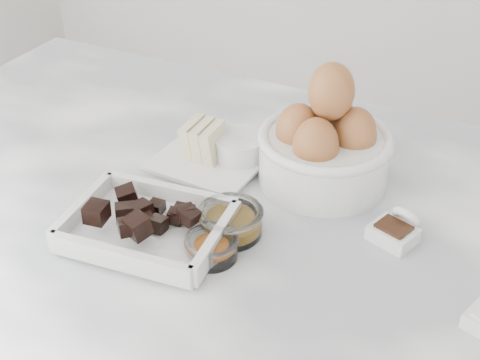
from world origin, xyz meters
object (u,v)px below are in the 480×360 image
at_px(chocolate_dish, 147,223).
at_px(honey_bowl, 231,221).
at_px(sugar_ramekin, 240,149).
at_px(butter_plate, 211,152).
at_px(egg_bowl, 325,145).
at_px(vanilla_spoon, 396,229).
at_px(zest_bowl, 211,247).

height_order(chocolate_dish, honey_bowl, chocolate_dish).
relative_size(sugar_ramekin, honey_bowl, 0.90).
xyz_separation_m(chocolate_dish, butter_plate, (-0.01, 0.19, -0.00)).
bearing_deg(butter_plate, chocolate_dish, -86.85).
relative_size(egg_bowl, vanilla_spoon, 2.42).
height_order(sugar_ramekin, honey_bowl, sugar_ramekin).
bearing_deg(vanilla_spoon, honey_bowl, -156.67).
relative_size(chocolate_dish, butter_plate, 1.32).
bearing_deg(honey_bowl, zest_bowl, -89.67).
bearing_deg(zest_bowl, butter_plate, 118.45).
xyz_separation_m(sugar_ramekin, egg_bowl, (0.13, 0.01, 0.03)).
relative_size(egg_bowl, zest_bowl, 2.81).
xyz_separation_m(egg_bowl, zest_bowl, (-0.06, -0.22, -0.04)).
distance_m(egg_bowl, honey_bowl, 0.18).
distance_m(egg_bowl, vanilla_spoon, 0.16).
bearing_deg(vanilla_spoon, zest_bowl, -144.88).
xyz_separation_m(chocolate_dish, honey_bowl, (0.09, 0.05, -0.00)).
relative_size(chocolate_dish, vanilla_spoon, 2.74).
bearing_deg(butter_plate, egg_bowl, 11.05).
relative_size(zest_bowl, vanilla_spoon, 0.86).
xyz_separation_m(honey_bowl, zest_bowl, (0.00, -0.05, -0.00)).
relative_size(honey_bowl, vanilla_spoon, 1.09).
height_order(zest_bowl, vanilla_spoon, vanilla_spoon).
height_order(chocolate_dish, vanilla_spoon, chocolate_dish).
height_order(chocolate_dish, zest_bowl, chocolate_dish).
height_order(egg_bowl, vanilla_spoon, egg_bowl).
relative_size(sugar_ramekin, egg_bowl, 0.41).
xyz_separation_m(sugar_ramekin, honey_bowl, (0.06, -0.16, -0.01)).
bearing_deg(vanilla_spoon, sugar_ramekin, 164.46).
distance_m(chocolate_dish, sugar_ramekin, 0.21).
relative_size(butter_plate, honey_bowl, 1.90).
relative_size(chocolate_dish, zest_bowl, 3.17).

